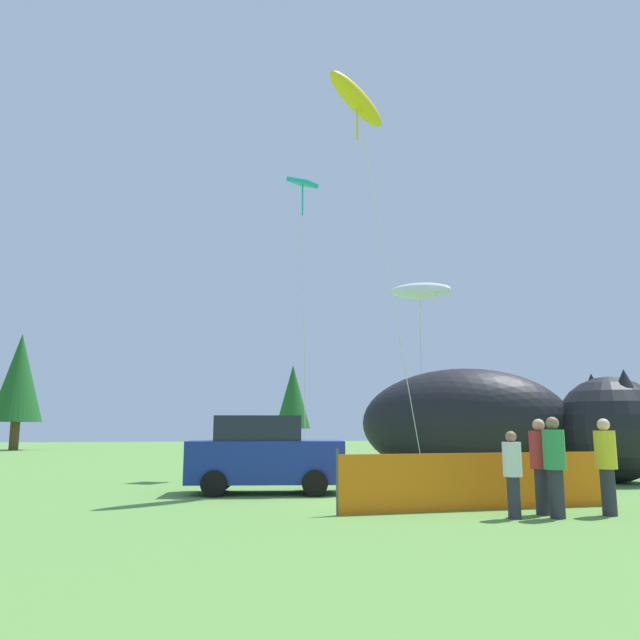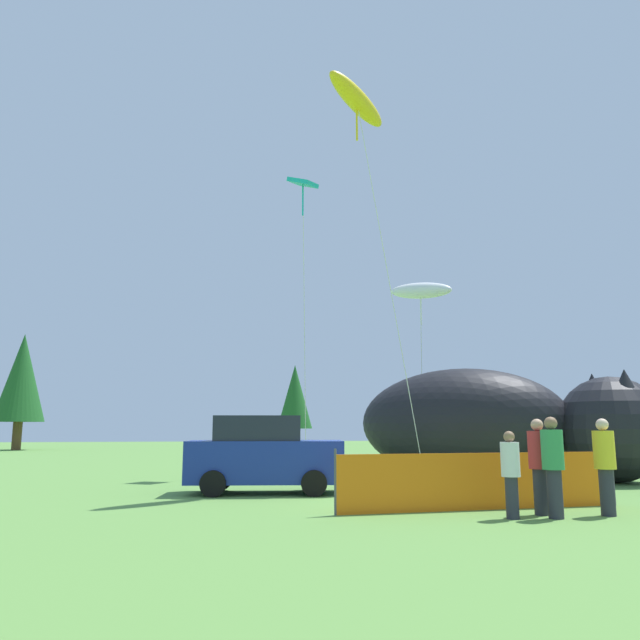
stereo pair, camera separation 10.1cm
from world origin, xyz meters
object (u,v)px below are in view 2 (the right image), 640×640
Objects in this scene: spectator_in_black_shirt at (605,462)px; kite_yellow_hero at (357,101)px; parked_car at (264,455)px; spectator_in_red_shirt at (539,462)px; spectator_in_green_shirt at (553,462)px; folding_chair at (463,474)px; kite_teal_diamond at (303,189)px; inflatable_cat at (499,428)px; kite_white_ghost at (420,291)px; spectator_in_white_shirt at (511,471)px.

spectator_in_black_shirt is 0.15× the size of kite_yellow_hero.
spectator_in_red_shirt is at bearing -37.13° from parked_car.
spectator_in_green_shirt is 1.01× the size of spectator_in_black_shirt.
folding_chair is at bearing -33.64° from kite_yellow_hero.
kite_teal_diamond is at bearing 111.05° from spectator_in_black_shirt.
spectator_in_black_shirt is at bearing -176.63° from folding_chair.
kite_yellow_hero reaches higher than inflatable_cat.
spectator_in_green_shirt is at bearing -82.79° from inflatable_cat.
kite_white_ghost is at bearing 83.14° from spectator_in_green_shirt.
spectator_in_green_shirt is 0.15× the size of kite_yellow_hero.
kite_white_ghost reaches higher than spectator_in_red_shirt.
kite_teal_diamond is (-2.29, 11.14, 9.69)m from spectator_in_white_shirt.
kite_teal_diamond is 5.88m from kite_white_ghost.
inflatable_cat is at bearing -60.57° from kite_white_ghost.
kite_white_ghost is at bearing 53.89° from kite_yellow_hero.
folding_chair is 0.08× the size of kite_teal_diamond.
kite_yellow_hero is at bearing 104.05° from spectator_in_white_shirt.
folding_chair is 11.17m from kite_yellow_hero.
spectator_in_green_shirt reaches higher than spectator_in_black_shirt.
spectator_in_green_shirt is (-0.03, -4.38, 0.52)m from folding_chair.
spectator_in_white_shirt is 12.33m from kite_white_ghost.
spectator_in_white_shirt is 0.14× the size of kite_teal_diamond.
spectator_in_red_shirt is at bearing 167.51° from folding_chair.
kite_white_ghost reaches higher than folding_chair.
folding_chair is at bearing -101.23° from kite_white_ghost.
inflatable_cat is 0.78× the size of kite_yellow_hero.
inflatable_cat is 5.11× the size of spectator_in_black_shirt.
inflatable_cat is at bearing 26.43° from parked_car.
folding_chair is at bearing 89.37° from spectator_in_red_shirt.
inflatable_cat is 5.94m from kite_white_ghost.
spectator_in_green_shirt is (4.94, -5.36, 0.05)m from parked_car.
kite_yellow_hero is (0.83, -5.34, 0.76)m from kite_teal_diamond.
spectator_in_white_shirt is at bearing -178.44° from spectator_in_black_shirt.
kite_yellow_hero is at bearing 44.50° from folding_chair.
folding_chair is 4.37m from spectator_in_white_shirt.
folding_chair is 0.12× the size of kite_white_ghost.
spectator_in_black_shirt is 0.16× the size of kite_teal_diamond.
spectator_in_green_shirt is 12.09m from kite_yellow_hero.
kite_white_ghost is (6.24, 5.41, 5.71)m from parked_car.
kite_yellow_hero reaches higher than parked_car.
spectator_in_black_shirt is at bearing -59.13° from kite_yellow_hero.
kite_teal_diamond is 5.46m from kite_yellow_hero.
spectator_in_green_shirt is at bearing 167.79° from folding_chair.
inflatable_cat is (2.82, 3.64, 1.15)m from folding_chair.
kite_white_ghost is (1.27, 6.39, 6.18)m from folding_chair.
inflatable_cat is at bearing 65.22° from spectator_in_white_shirt.
parked_car is 0.44× the size of inflatable_cat.
spectator_in_red_shirt is 0.25× the size of kite_white_ghost.
kite_teal_diamond is (-3.08, 10.76, 9.56)m from spectator_in_red_shirt.
kite_white_ghost is (1.31, 10.29, 5.68)m from spectator_in_red_shirt.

